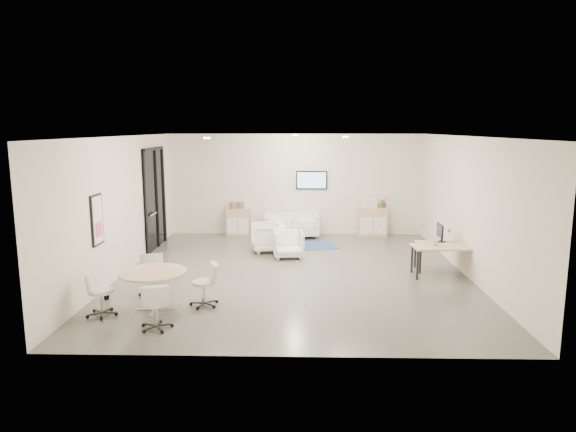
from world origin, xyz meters
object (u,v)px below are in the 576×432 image
(armchair_left, at_px, (268,236))
(desk_rear, at_px, (443,246))
(round_table, at_px, (153,276))
(sideboard_left, at_px, (238,222))
(sideboard_right, at_px, (372,222))
(loveseat, at_px, (292,226))
(desk_front, at_px, (443,249))
(armchair_right, at_px, (288,243))

(armchair_left, height_order, desk_rear, armchair_left)
(armchair_left, relative_size, round_table, 0.70)
(sideboard_left, xyz_separation_m, round_table, (-0.76, -6.86, 0.25))
(desk_rear, bearing_deg, round_table, -151.60)
(sideboard_left, relative_size, sideboard_right, 0.93)
(sideboard_right, distance_m, loveseat, 2.54)
(desk_rear, bearing_deg, loveseat, 137.61)
(desk_rear, relative_size, desk_front, 0.93)
(sideboard_right, bearing_deg, round_table, -126.22)
(sideboard_left, distance_m, desk_rear, 6.70)
(sideboard_right, xyz_separation_m, desk_rear, (1.15, -3.94, 0.14))
(desk_rear, relative_size, round_table, 1.05)
(loveseat, relative_size, armchair_right, 2.17)
(desk_front, xyz_separation_m, round_table, (-6.01, -2.39, 0.03))
(sideboard_left, xyz_separation_m, loveseat, (1.71, -0.21, -0.08))
(armchair_right, distance_m, desk_front, 3.96)
(armchair_left, relative_size, desk_front, 0.62)
(armchair_left, bearing_deg, sideboard_right, 110.64)
(armchair_right, bearing_deg, armchair_left, 124.25)
(sideboard_left, distance_m, desk_front, 6.90)
(armchair_right, height_order, desk_rear, armchair_right)
(sideboard_right, height_order, armchair_right, sideboard_right)
(armchair_left, bearing_deg, loveseat, 148.73)
(sideboard_right, xyz_separation_m, desk_front, (1.01, -4.44, 0.18))
(armchair_left, xyz_separation_m, armchair_right, (0.59, -0.68, -0.04))
(sideboard_right, bearing_deg, desk_rear, -73.77)
(loveseat, height_order, desk_front, loveseat)
(loveseat, bearing_deg, desk_rear, -47.44)
(round_table, bearing_deg, desk_rear, 25.19)
(loveseat, xyz_separation_m, round_table, (-2.47, -6.65, 0.33))
(sideboard_right, bearing_deg, desk_front, -77.21)
(desk_front, bearing_deg, armchair_right, 151.95)
(armchair_left, relative_size, armchair_right, 1.10)
(sideboard_left, bearing_deg, armchair_left, -63.18)
(sideboard_right, height_order, round_table, sideboard_right)
(armchair_right, relative_size, round_table, 0.63)
(sideboard_right, relative_size, desk_rear, 0.70)
(sideboard_right, distance_m, armchair_right, 3.80)
(sideboard_right, bearing_deg, sideboard_left, 179.66)
(desk_rear, xyz_separation_m, desk_front, (-0.14, -0.50, 0.04))
(loveseat, bearing_deg, armchair_left, -110.29)
(sideboard_left, height_order, round_table, sideboard_left)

